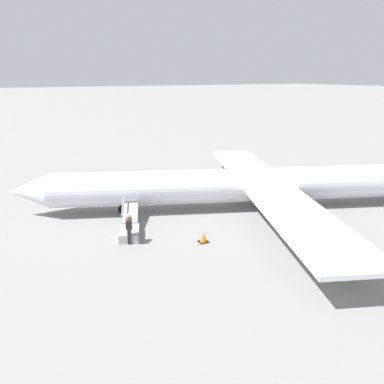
{
  "coord_description": "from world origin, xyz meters",
  "views": [
    {
      "loc": [
        15.32,
        19.47,
        8.84
      ],
      "look_at": [
        3.93,
        -0.86,
        1.55
      ],
      "focal_mm": 35.0,
      "sensor_mm": 36.0,
      "label": 1
    }
  ],
  "objects": [
    {
      "name": "airplane_main",
      "position": [
        -0.81,
        0.34,
        1.74
      ],
      "size": [
        30.08,
        23.85,
        5.84
      ],
      "rotation": [
        0.0,
        0.0,
        -0.4
      ],
      "color": "silver",
      "rests_on": "ground"
    },
    {
      "name": "boarding_stairs",
      "position": [
        8.72,
        0.29,
        0.35
      ],
      "size": [
        2.48,
        4.09,
        1.53
      ],
      "rotation": [
        0.0,
        0.0,
        -1.97
      ],
      "color": "#99999E",
      "rests_on": "ground"
    },
    {
      "name": "ground_plane",
      "position": [
        0.0,
        0.0,
        0.0
      ],
      "size": [
        600.0,
        600.0,
        0.0
      ],
      "primitive_type": "plane",
      "color": "gray"
    },
    {
      "name": "traffic_cone_near_stairs",
      "position": [
        5.51,
        3.23,
        0.26
      ],
      "size": [
        0.52,
        0.52,
        0.57
      ],
      "color": "black",
      "rests_on": "ground"
    },
    {
      "name": "passenger",
      "position": [
        9.15,
        1.47,
        1.0
      ],
      "size": [
        0.45,
        0.57,
        1.74
      ],
      "rotation": [
        0.0,
        0.0,
        -1.97
      ],
      "color": "#23232D",
      "rests_on": "ground"
    }
  ]
}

